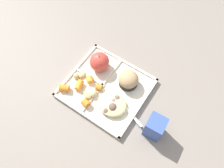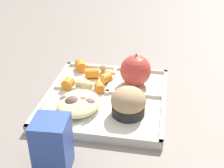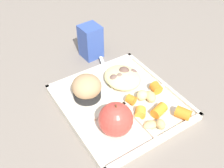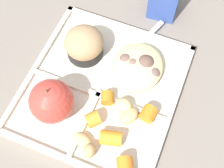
# 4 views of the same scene
# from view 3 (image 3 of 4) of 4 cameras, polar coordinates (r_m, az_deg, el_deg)

# --- Properties ---
(ground) EXTENTS (6.00, 6.00, 0.00)m
(ground) POSITION_cam_3_polar(r_m,az_deg,el_deg) (0.69, 1.67, -4.46)
(ground) COLOR slate
(lunch_tray) EXTENTS (0.31, 0.28, 0.02)m
(lunch_tray) POSITION_cam_3_polar(r_m,az_deg,el_deg) (0.68, 1.72, -4.08)
(lunch_tray) COLOR beige
(lunch_tray) RESTS_ON ground
(green_apple) EXTENTS (0.08, 0.08, 0.09)m
(green_apple) POSITION_cam_3_polar(r_m,az_deg,el_deg) (0.59, 0.82, -7.68)
(green_apple) COLOR #C63D33
(green_apple) RESTS_ON lunch_tray
(bran_muffin) EXTENTS (0.08, 0.08, 0.06)m
(bran_muffin) POSITION_cam_3_polar(r_m,az_deg,el_deg) (0.67, -5.50, -0.91)
(bran_muffin) COLOR black
(bran_muffin) RESTS_ON lunch_tray
(carrot_slice_back) EXTENTS (0.03, 0.03, 0.03)m
(carrot_slice_back) POSITION_cam_3_polar(r_m,az_deg,el_deg) (0.64, 6.18, -6.15)
(carrot_slice_back) COLOR orange
(carrot_slice_back) RESTS_ON lunch_tray
(carrot_slice_small) EXTENTS (0.03, 0.03, 0.03)m
(carrot_slice_small) POSITION_cam_3_polar(r_m,az_deg,el_deg) (0.71, 9.52, -0.84)
(carrot_slice_small) COLOR orange
(carrot_slice_small) RESTS_ON lunch_tray
(carrot_slice_edge) EXTENTS (0.03, 0.03, 0.02)m
(carrot_slice_edge) POSITION_cam_3_polar(r_m,az_deg,el_deg) (0.67, 4.15, -3.40)
(carrot_slice_edge) COLOR orange
(carrot_slice_edge) RESTS_ON lunch_tray
(carrot_slice_diagonal) EXTENTS (0.03, 0.04, 0.03)m
(carrot_slice_diagonal) POSITION_cam_3_polar(r_m,az_deg,el_deg) (0.65, 10.18, -5.66)
(carrot_slice_diagonal) COLOR orange
(carrot_slice_diagonal) RESTS_ON lunch_tray
(carrot_slice_tilted) EXTENTS (0.04, 0.04, 0.03)m
(carrot_slice_tilted) POSITION_cam_3_polar(r_m,az_deg,el_deg) (0.65, 15.16, -6.17)
(carrot_slice_tilted) COLOR orange
(carrot_slice_tilted) RESTS_ON lunch_tray
(potato_chunk_large) EXTENTS (0.03, 0.04, 0.02)m
(potato_chunk_large) POSITION_cam_3_polar(r_m,az_deg,el_deg) (0.62, 8.29, -8.79)
(potato_chunk_large) COLOR tan
(potato_chunk_large) RESTS_ON lunch_tray
(potato_chunk_corner) EXTENTS (0.05, 0.04, 0.02)m
(potato_chunk_corner) POSITION_cam_3_polar(r_m,az_deg,el_deg) (0.68, 8.38, -2.70)
(potato_chunk_corner) COLOR tan
(potato_chunk_corner) RESTS_ON lunch_tray
(potato_chunk_wedge) EXTENTS (0.03, 0.04, 0.03)m
(potato_chunk_wedge) POSITION_cam_3_polar(r_m,az_deg,el_deg) (0.68, 6.52, -2.43)
(potato_chunk_wedge) COLOR tan
(potato_chunk_wedge) RESTS_ON lunch_tray
(potato_chunk_browned) EXTENTS (0.03, 0.02, 0.02)m
(potato_chunk_browned) POSITION_cam_3_polar(r_m,az_deg,el_deg) (0.62, 10.47, -8.57)
(potato_chunk_browned) COLOR tan
(potato_chunk_browned) RESTS_ON lunch_tray
(egg_noodle_pile) EXTENTS (0.11, 0.10, 0.03)m
(egg_noodle_pile) POSITION_cam_3_polar(r_m,az_deg,el_deg) (0.73, 2.27, 1.47)
(egg_noodle_pile) COLOR #D6C684
(egg_noodle_pile) RESTS_ON lunch_tray
(meatball_front) EXTENTS (0.04, 0.04, 0.04)m
(meatball_front) POSITION_cam_3_polar(r_m,az_deg,el_deg) (0.74, 2.60, 2.40)
(meatball_front) COLOR brown
(meatball_front) RESTS_ON lunch_tray
(meatball_back) EXTENTS (0.03, 0.03, 0.03)m
(meatball_back) POSITION_cam_3_polar(r_m,az_deg,el_deg) (0.72, 1.67, 1.22)
(meatball_back) COLOR #755B4C
(meatball_back) RESTS_ON lunch_tray
(meatball_side) EXTENTS (0.03, 0.03, 0.03)m
(meatball_side) POSITION_cam_3_polar(r_m,az_deg,el_deg) (0.74, 4.49, 2.18)
(meatball_side) COLOR brown
(meatball_side) RESTS_ON lunch_tray
(meatball_center) EXTENTS (0.03, 0.03, 0.03)m
(meatball_center) POSITION_cam_3_polar(r_m,az_deg,el_deg) (0.72, 0.46, 0.91)
(meatball_center) COLOR brown
(meatball_center) RESTS_ON lunch_tray
(plastic_fork) EXTENTS (0.15, 0.07, 0.00)m
(plastic_fork) POSITION_cam_3_polar(r_m,az_deg,el_deg) (0.76, -1.12, 2.16)
(plastic_fork) COLOR white
(plastic_fork) RESTS_ON lunch_tray
(milk_carton) EXTENTS (0.06, 0.06, 0.11)m
(milk_carton) POSITION_cam_3_polar(r_m,az_deg,el_deg) (0.83, -4.66, 9.17)
(milk_carton) COLOR #334C99
(milk_carton) RESTS_ON ground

